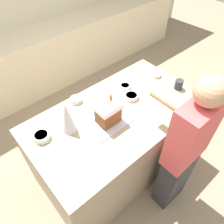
{
  "coord_description": "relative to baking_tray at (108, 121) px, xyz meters",
  "views": [
    {
      "loc": [
        -0.97,
        -1.03,
        2.42
      ],
      "look_at": [
        -0.07,
        0.0,
        0.98
      ],
      "focal_mm": 35.0,
      "sensor_mm": 36.0,
      "label": 1
    }
  ],
  "objects": [
    {
      "name": "baking_tray",
      "position": [
        0.0,
        0.0,
        0.0
      ],
      "size": [
        0.47,
        0.29,
        0.01
      ],
      "color": "#B2B2BC",
      "rests_on": "kitchen_island"
    },
    {
      "name": "wall_back",
      "position": [
        0.14,
        2.33,
        0.37
      ],
      "size": [
        8.0,
        0.05,
        2.6
      ],
      "color": "beige",
      "rests_on": "ground_plane"
    },
    {
      "name": "back_cabinet_block",
      "position": [
        0.14,
        2.01,
        -0.47
      ],
      "size": [
        6.0,
        0.6,
        0.92
      ],
      "color": "beige",
      "rests_on": "ground_plane"
    },
    {
      "name": "decorative_tree",
      "position": [
        -0.32,
        0.15,
        0.16
      ],
      "size": [
        0.12,
        0.12,
        0.32
      ],
      "color": "silver",
      "rests_on": "kitchen_island"
    },
    {
      "name": "candy_bowl_center_rear",
      "position": [
        -0.55,
        0.22,
        0.03
      ],
      "size": [
        0.14,
        0.14,
        0.05
      ],
      "color": "white",
      "rests_on": "kitchen_island"
    },
    {
      "name": "mug",
      "position": [
        0.86,
        -0.13,
        0.05
      ],
      "size": [
        0.08,
        0.08,
        0.1
      ],
      "color": "#2D2D33",
      "rests_on": "kitchen_island"
    },
    {
      "name": "gingerbread_house",
      "position": [
        0.0,
        0.0,
        0.12
      ],
      "size": [
        0.21,
        0.17,
        0.27
      ],
      "color": "brown",
      "rests_on": "baking_tray"
    },
    {
      "name": "ground_plane",
      "position": [
        0.14,
        0.03,
        -0.93
      ],
      "size": [
        12.0,
        12.0,
        0.0
      ],
      "primitive_type": "plane",
      "color": "gray"
    },
    {
      "name": "candy_bowl_near_tray_left",
      "position": [
        0.43,
        0.24,
        0.02
      ],
      "size": [
        0.11,
        0.11,
        0.05
      ],
      "color": "white",
      "rests_on": "kitchen_island"
    },
    {
      "name": "candy_bowl_front_corner",
      "position": [
        0.85,
        0.16,
        0.02
      ],
      "size": [
        0.1,
        0.1,
        0.04
      ],
      "color": "silver",
      "rests_on": "kitchen_island"
    },
    {
      "name": "candy_bowl_beside_tree",
      "position": [
        0.38,
        0.09,
        0.02
      ],
      "size": [
        0.14,
        0.14,
        0.04
      ],
      "color": "white",
      "rests_on": "kitchen_island"
    },
    {
      "name": "candy_bowl_far_left",
      "position": [
        -0.07,
        0.41,
        0.02
      ],
      "size": [
        0.11,
        0.11,
        0.05
      ],
      "color": "silver",
      "rests_on": "kitchen_island"
    },
    {
      "name": "person",
      "position": [
        0.31,
        -0.63,
        -0.09
      ],
      "size": [
        0.43,
        0.53,
        1.63
      ],
      "color": "#333338",
      "rests_on": "ground_plane"
    },
    {
      "name": "kitchen_island",
      "position": [
        0.14,
        0.03,
        -0.47
      ],
      "size": [
        1.71,
        0.95,
        0.92
      ],
      "color": "gray",
      "rests_on": "ground_plane"
    }
  ]
}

